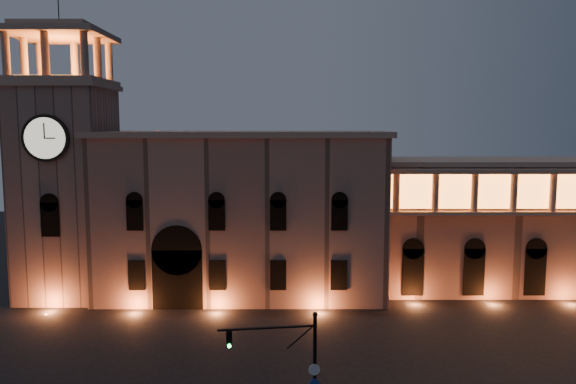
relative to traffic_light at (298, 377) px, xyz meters
The scene contains 5 objects.
ground 9.67m from the traffic_light, 113.49° to the left, with size 160.00×160.00×0.00m, color black.
government_building 30.81m from the traffic_light, 100.52° to the left, with size 30.80×12.80×17.60m.
clock_tower 38.54m from the traffic_light, 129.60° to the left, with size 9.80×9.80×32.40m.
colonnade_wing 42.93m from the traffic_light, 48.24° to the left, with size 40.60×11.50×14.50m.
traffic_light is the anchor object (origin of this frame).
Camera 1 is at (2.87, -38.14, 18.23)m, focal length 35.00 mm.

